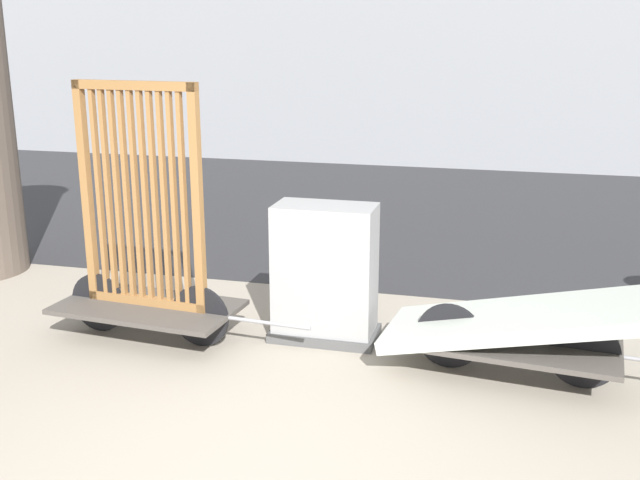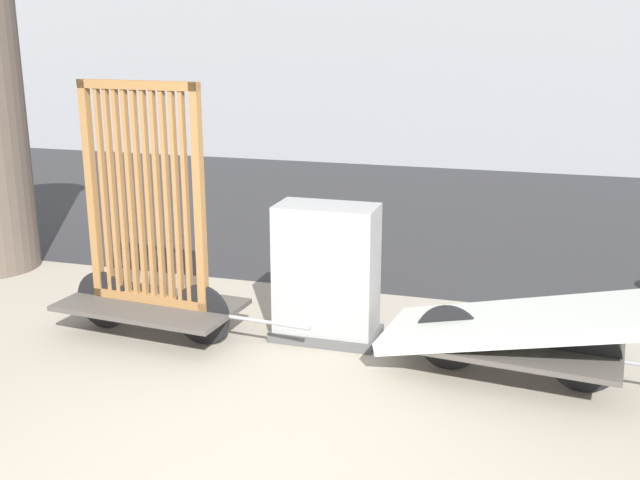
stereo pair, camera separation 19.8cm
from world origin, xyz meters
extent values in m
cube|color=#2D2D30|center=(0.00, 7.14, 0.00)|extent=(56.00, 7.37, 0.01)
cube|color=#4C4742|center=(-1.49, 1.87, 0.28)|extent=(1.56, 0.92, 0.04)
cylinder|color=black|center=(-1.00, 1.83, 0.26)|extent=(0.51, 0.08, 0.51)
cylinder|color=black|center=(-1.97, 1.91, 0.26)|extent=(0.51, 0.08, 0.51)
cylinder|color=gray|center=(-0.39, 1.78, 0.28)|extent=(0.70, 0.09, 0.03)
cube|color=olive|center=(-1.49, 1.87, 0.33)|extent=(1.10, 0.16, 0.07)
cube|color=olive|center=(-1.49, 1.87, 2.09)|extent=(1.10, 0.16, 0.07)
cube|color=olive|center=(-2.00, 1.92, 1.21)|extent=(0.08, 0.08, 1.83)
cube|color=olive|center=(-0.98, 1.83, 1.21)|extent=(0.08, 0.08, 1.83)
cube|color=olive|center=(-1.88, 1.91, 1.21)|extent=(0.04, 0.05, 1.76)
cube|color=olive|center=(-1.79, 1.90, 1.21)|extent=(0.04, 0.05, 1.76)
cube|color=olive|center=(-1.71, 1.89, 1.21)|extent=(0.04, 0.05, 1.76)
cube|color=olive|center=(-1.62, 1.88, 1.21)|extent=(0.04, 0.05, 1.76)
cube|color=olive|center=(-1.53, 1.88, 1.21)|extent=(0.04, 0.05, 1.76)
cube|color=olive|center=(-1.45, 1.87, 1.21)|extent=(0.04, 0.05, 1.76)
cube|color=olive|center=(-1.36, 1.86, 1.21)|extent=(0.04, 0.05, 1.76)
cube|color=olive|center=(-1.27, 1.85, 1.21)|extent=(0.04, 0.05, 1.76)
cube|color=olive|center=(-1.19, 1.85, 1.21)|extent=(0.04, 0.05, 1.76)
cube|color=olive|center=(-1.10, 1.84, 1.21)|extent=(0.04, 0.05, 1.76)
cube|color=#4C4742|center=(1.49, 1.87, 0.28)|extent=(1.58, 0.95, 0.04)
cylinder|color=black|center=(1.97, 1.82, 0.26)|extent=(0.51, 0.09, 0.51)
cylinder|color=black|center=(1.00, 1.92, 0.26)|extent=(0.51, 0.09, 0.51)
cube|color=#B2B7AD|center=(1.49, 1.87, 0.45)|extent=(2.00, 1.01, 0.54)
cube|color=#4C4C4C|center=(-0.05, 2.24, 0.04)|extent=(0.88, 0.49, 0.08)
cube|color=gray|center=(-0.05, 2.24, 0.57)|extent=(0.82, 0.43, 1.15)
camera|label=1|loc=(1.38, -3.45, 2.47)|focal=42.00mm
camera|label=2|loc=(1.57, -3.40, 2.47)|focal=42.00mm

